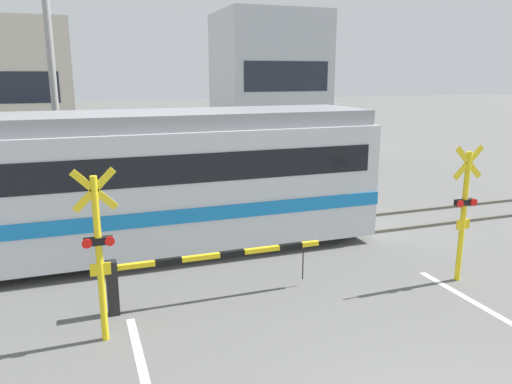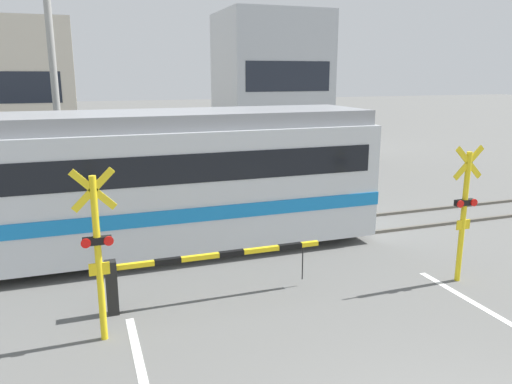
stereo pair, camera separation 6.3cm
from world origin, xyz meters
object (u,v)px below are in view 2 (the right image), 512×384
(commuter_train, at_px, (20,187))
(crossing_signal_left, at_px, (98,248))
(crossing_barrier_near, at_px, (176,269))
(crossing_barrier_far, at_px, (278,186))
(crossing_signal_right, at_px, (464,208))

(commuter_train, height_order, crossing_signal_left, commuter_train)
(crossing_barrier_near, height_order, crossing_barrier_far, same)
(crossing_barrier_far, xyz_separation_m, crossing_signal_right, (1.35, -6.69, 0.86))
(crossing_signal_left, bearing_deg, crossing_barrier_near, 32.33)
(crossing_barrier_far, distance_m, crossing_signal_right, 6.88)
(commuter_train, distance_m, crossing_signal_left, 4.28)
(crossing_barrier_far, height_order, crossing_signal_right, crossing_signal_right)
(crossing_barrier_near, bearing_deg, crossing_barrier_far, 52.97)
(commuter_train, xyz_separation_m, crossing_barrier_far, (7.21, 2.67, -1.09))
(crossing_barrier_far, bearing_deg, crossing_signal_left, -130.70)
(crossing_barrier_far, bearing_deg, crossing_signal_right, -78.55)
(crossing_barrier_near, height_order, crossing_signal_left, crossing_signal_left)
(crossing_signal_left, height_order, crossing_signal_right, same)
(crossing_barrier_near, relative_size, crossing_signal_left, 1.46)
(crossing_signal_right, bearing_deg, crossing_barrier_near, 171.52)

